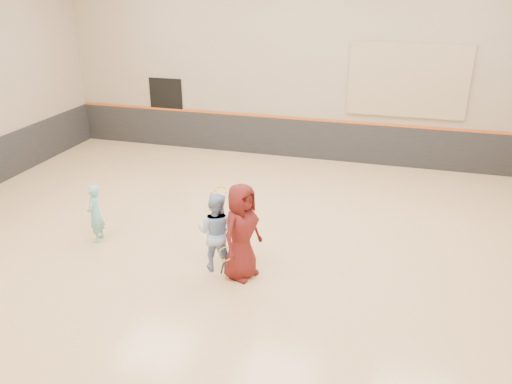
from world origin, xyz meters
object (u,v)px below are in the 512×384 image
(girl, at_px, (95,214))
(instructor, at_px, (216,232))
(young_man, at_px, (241,232))
(spare_racket, at_px, (220,188))

(girl, distance_m, instructor, 2.79)
(girl, bearing_deg, instructor, 73.08)
(young_man, xyz_separation_m, spare_racket, (-1.75, 3.73, -0.84))
(instructor, bearing_deg, young_man, 167.00)
(girl, relative_size, spare_racket, 1.65)
(instructor, relative_size, young_man, 0.84)
(instructor, height_order, young_man, young_man)
(girl, relative_size, instructor, 0.81)
(girl, xyz_separation_m, spare_racket, (1.55, 3.27, -0.55))
(instructor, bearing_deg, girl, -6.47)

